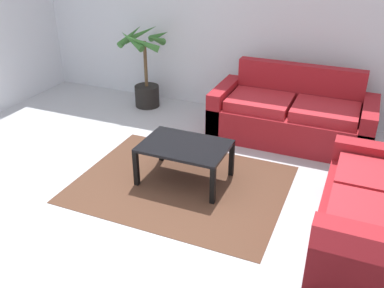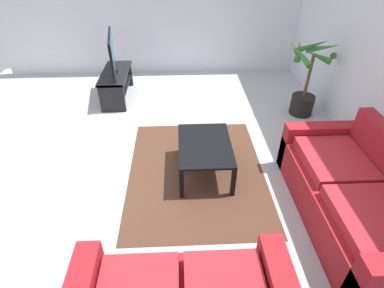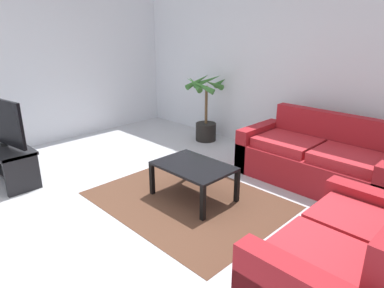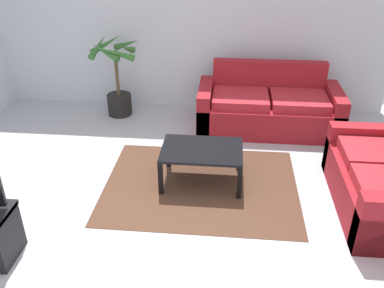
% 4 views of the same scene
% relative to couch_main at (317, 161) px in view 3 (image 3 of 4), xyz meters
% --- Properties ---
extents(ground_plane, '(6.60, 6.60, 0.00)m').
position_rel_couch_main_xyz_m(ground_plane, '(-1.18, -2.28, -0.30)').
color(ground_plane, '#B2B2B7').
extents(wall_back, '(6.00, 0.06, 2.70)m').
position_rel_couch_main_xyz_m(wall_back, '(-1.18, 0.72, 1.05)').
color(wall_back, silver).
rests_on(wall_back, ground).
extents(wall_left, '(0.06, 6.00, 2.70)m').
position_rel_couch_main_xyz_m(wall_left, '(-4.18, -2.28, 1.05)').
color(wall_left, silver).
rests_on(wall_left, ground).
extents(couch_main, '(1.99, 0.90, 0.90)m').
position_rel_couch_main_xyz_m(couch_main, '(0.00, 0.00, 0.00)').
color(couch_main, maroon).
rests_on(couch_main, ground).
extents(couch_loveseat, '(0.90, 1.57, 0.90)m').
position_rel_couch_main_xyz_m(couch_loveseat, '(1.10, -1.78, -0.00)').
color(couch_loveseat, maroon).
rests_on(couch_loveseat, ground).
extents(tv_stand, '(1.10, 0.45, 0.49)m').
position_rel_couch_main_xyz_m(tv_stand, '(-2.97, -2.87, 0.02)').
color(tv_stand, black).
rests_on(tv_stand, ground).
extents(tv, '(1.05, 0.21, 0.64)m').
position_rel_couch_main_xyz_m(tv, '(-2.97, -2.87, 0.53)').
color(tv, black).
rests_on(tv, tv_stand).
extents(coffee_table, '(0.91, 0.64, 0.43)m').
position_rel_couch_main_xyz_m(coffee_table, '(-0.84, -1.46, 0.07)').
color(coffee_table, black).
rests_on(coffee_table, ground).
extents(area_rug, '(2.20, 1.70, 0.01)m').
position_rel_couch_main_xyz_m(area_rug, '(-0.84, -1.56, -0.30)').
color(area_rug, '#513323').
rests_on(area_rug, ground).
extents(potted_palm, '(0.78, 0.79, 1.19)m').
position_rel_couch_main_xyz_m(potted_palm, '(-2.26, 0.27, 0.22)').
color(potted_palm, black).
rests_on(potted_palm, ground).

